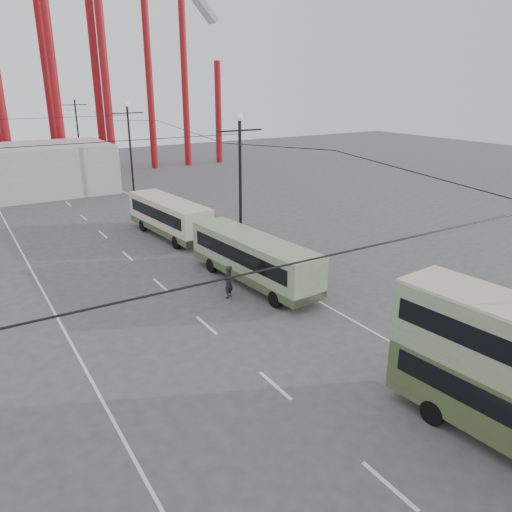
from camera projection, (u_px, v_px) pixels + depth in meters
ground at (366, 435)px, 16.70m from camera, size 160.00×160.00×0.00m
road_markings at (141, 266)px, 32.08m from camera, size 12.52×120.00×0.01m
lamp_post_mid at (240, 188)px, 32.38m from camera, size 3.20×0.44×9.32m
lamp_post_far at (131, 150)px, 50.04m from camera, size 3.20×0.44×9.32m
lamp_post_distant at (78, 133)px, 67.69m from camera, size 3.20×0.44×9.32m
single_decker_green at (253, 258)px, 28.77m from camera, size 3.07×10.09×2.81m
single_decker_cream at (169, 216)px, 37.61m from camera, size 3.12×9.33×2.85m
pedestrian at (228, 282)px, 27.03m from camera, size 0.81×0.76×1.85m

